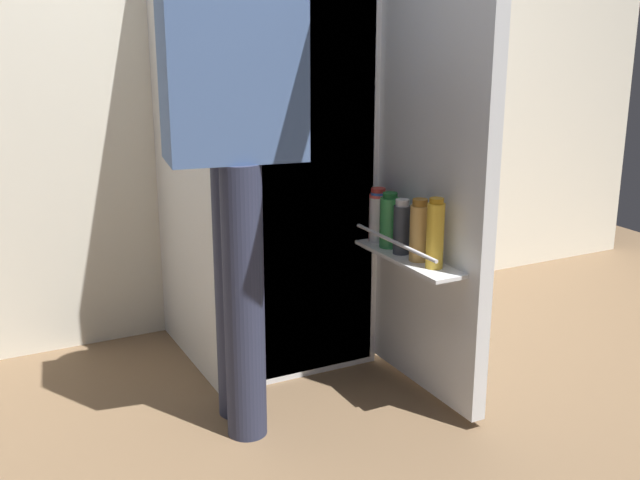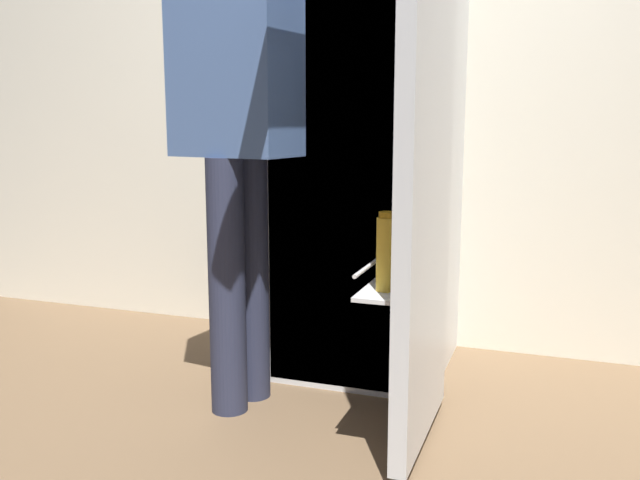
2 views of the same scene
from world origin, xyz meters
name	(u,v)px [view 1 (image 1 of 2)]	position (x,y,z in m)	size (l,w,h in m)	color
ground_plane	(334,407)	(0.00, 0.00, 0.00)	(5.19, 5.19, 0.00)	brown
refrigerator	(272,139)	(0.02, 0.52, 0.81)	(0.66, 1.22, 1.62)	silver
person	(237,101)	(-0.29, 0.05, 1.00)	(0.54, 0.75, 1.68)	#2D334C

